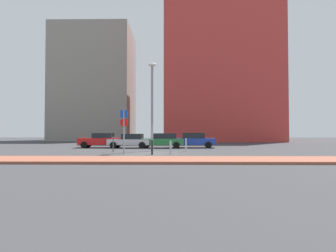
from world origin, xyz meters
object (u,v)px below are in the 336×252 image
(street_lamp, at_px, (152,99))
(parked_car_silver, at_px, (130,141))
(traffic_bollard_near, at_px, (171,148))
(traffic_bollard_far, at_px, (186,145))
(traffic_bollard_mid, at_px, (152,147))
(parking_sign_post, at_px, (124,126))
(parking_meter, at_px, (113,140))
(parked_car_green, at_px, (162,140))
(parked_car_red, at_px, (101,140))
(parked_car_blue, at_px, (193,140))

(street_lamp, bearing_deg, parked_car_silver, 120.86)
(traffic_bollard_near, distance_m, traffic_bollard_far, 2.88)
(traffic_bollard_mid, bearing_deg, parking_sign_post, 166.80)
(parking_meter, bearing_deg, traffic_bollard_near, -23.98)
(parking_sign_post, xyz_separation_m, traffic_bollard_near, (3.36, -0.16, -1.53))
(parked_car_green, bearing_deg, traffic_bollard_far, -66.44)
(street_lamp, bearing_deg, parked_car_red, 140.07)
(parking_sign_post, relative_size, parking_meter, 2.12)
(parked_car_green, height_order, parked_car_blue, parked_car_blue)
(parking_sign_post, relative_size, traffic_bollard_near, 3.30)
(parked_car_red, relative_size, traffic_bollard_mid, 4.31)
(parked_car_green, bearing_deg, street_lamp, -99.34)
(traffic_bollard_near, relative_size, traffic_bollard_far, 0.90)
(parked_car_green, distance_m, parking_meter, 6.55)
(street_lamp, bearing_deg, traffic_bollard_far, -12.50)
(parked_car_silver, bearing_deg, traffic_bollard_far, -42.17)
(parked_car_blue, xyz_separation_m, parking_meter, (-6.76, -5.82, 0.19))
(parked_car_green, bearing_deg, parked_car_red, 176.20)
(parked_car_red, relative_size, parked_car_green, 0.99)
(parked_car_red, xyz_separation_m, traffic_bollard_far, (8.34, -5.25, -0.23))
(parking_meter, height_order, traffic_bollard_far, parking_meter)
(traffic_bollard_far, bearing_deg, parking_sign_post, -152.01)
(traffic_bollard_near, bearing_deg, parked_car_blue, 74.32)
(parking_meter, bearing_deg, traffic_bollard_mid, -35.80)
(parked_car_silver, bearing_deg, traffic_bollard_mid, -70.27)
(parking_meter, relative_size, traffic_bollard_mid, 1.46)
(parking_sign_post, bearing_deg, traffic_bollard_far, 27.99)
(parked_car_blue, bearing_deg, traffic_bollard_near, -105.68)
(street_lamp, bearing_deg, traffic_bollard_mid, -85.58)
(parking_meter, xyz_separation_m, traffic_bollard_near, (4.56, -2.03, -0.49))
(parking_sign_post, distance_m, parking_meter, 2.45)
(parking_meter, height_order, traffic_bollard_near, parking_meter)
(parked_car_blue, xyz_separation_m, parking_sign_post, (-5.57, -7.69, 1.23))
(traffic_bollard_mid, distance_m, traffic_bollard_far, 3.87)
(parked_car_red, bearing_deg, street_lamp, -39.93)
(parked_car_silver, height_order, parked_car_blue, parked_car_blue)
(parked_car_red, relative_size, parking_meter, 2.95)
(traffic_bollard_near, bearing_deg, traffic_bollard_mid, -165.76)
(parked_car_blue, distance_m, street_lamp, 6.95)
(parked_car_blue, relative_size, traffic_bollard_far, 4.37)
(parked_car_silver, height_order, traffic_bollard_mid, parked_car_silver)
(parked_car_green, height_order, street_lamp, street_lamp)
(street_lamp, relative_size, traffic_bollard_near, 7.67)
(parked_car_red, xyz_separation_m, parking_sign_post, (3.73, -7.70, 1.25))
(street_lamp, distance_m, traffic_bollard_far, 4.77)
(parked_car_silver, height_order, traffic_bollard_near, parked_car_silver)
(parked_car_red, distance_m, parked_car_silver, 3.07)
(parked_car_silver, xyz_separation_m, traffic_bollard_far, (5.30, -4.80, -0.20))
(parked_car_blue, xyz_separation_m, traffic_bollard_far, (-0.97, -5.25, -0.25))
(parked_car_silver, xyz_separation_m, parking_sign_post, (0.70, -7.25, 1.28))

